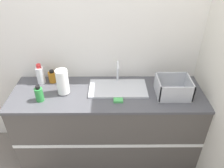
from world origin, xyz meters
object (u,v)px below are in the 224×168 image
at_px(bottle_green, 39,94).
at_px(dish_rack, 173,89).
at_px(bottle_amber, 52,77).
at_px(bottle_white_spray, 40,75).
at_px(paper_towel_roll, 63,82).
at_px(sink, 118,87).

bearing_deg(bottle_green, dish_rack, 3.94).
bearing_deg(bottle_amber, bottle_white_spray, -171.26).
bearing_deg(paper_towel_roll, dish_rack, -1.50).
relative_size(sink, bottle_white_spray, 2.65).
relative_size(sink, paper_towel_roll, 2.26).
bearing_deg(paper_towel_roll, bottle_amber, 126.33).
bearing_deg(bottle_amber, sink, -11.65).
relative_size(bottle_green, bottle_amber, 1.18).
height_order(paper_towel_roll, bottle_green, paper_towel_roll).
bearing_deg(dish_rack, bottle_amber, 168.97).
xyz_separation_m(bottle_green, bottle_white_spray, (-0.07, 0.31, 0.03)).
relative_size(paper_towel_roll, bottle_white_spray, 1.17).
bearing_deg(paper_towel_roll, bottle_green, -150.56).
xyz_separation_m(sink, bottle_green, (-0.75, -0.19, 0.05)).
xyz_separation_m(paper_towel_roll, bottle_amber, (-0.16, 0.21, -0.07)).
bearing_deg(bottle_amber, bottle_green, -98.77).
distance_m(dish_rack, bottle_white_spray, 1.38).
distance_m(bottle_amber, bottle_white_spray, 0.12).
relative_size(paper_towel_roll, bottle_amber, 1.86).
distance_m(sink, bottle_white_spray, 0.83).
bearing_deg(bottle_white_spray, bottle_amber, 8.74).
bearing_deg(sink, paper_towel_roll, -172.78).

